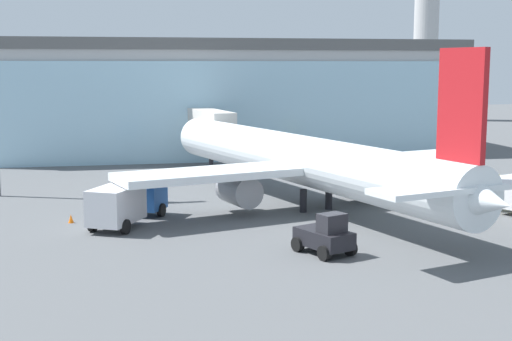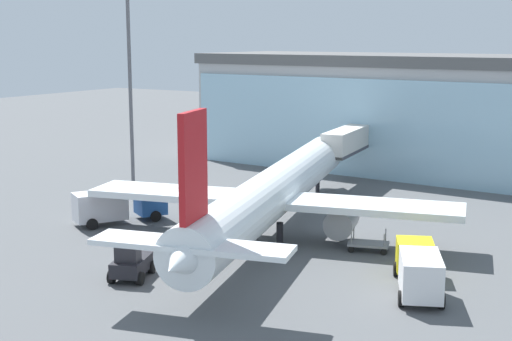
{
  "view_description": "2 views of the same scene",
  "coord_description": "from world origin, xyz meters",
  "px_view_note": "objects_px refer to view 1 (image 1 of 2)",
  "views": [
    {
      "loc": [
        -16.1,
        -43.24,
        10.08
      ],
      "look_at": [
        -3.86,
        7.2,
        2.35
      ],
      "focal_mm": 50.0,
      "sensor_mm": 36.0,
      "label": 1
    },
    {
      "loc": [
        24.66,
        -39.93,
        14.68
      ],
      "look_at": [
        -3.56,
        6.68,
        4.48
      ],
      "focal_mm": 50.0,
      "sensor_mm": 36.0,
      "label": 2
    }
  ],
  "objects_px": {
    "catering_truck": "(127,202)",
    "safety_cone_wingtip": "(71,219)",
    "airplane": "(301,160)",
    "safety_cone_nose": "(326,222)",
    "baggage_cart": "(399,194)",
    "jet_bridge": "(207,123)",
    "pushback_tug": "(325,236)"
  },
  "relations": [
    {
      "from": "jet_bridge",
      "to": "baggage_cart",
      "type": "distance_m",
      "value": 24.07
    },
    {
      "from": "airplane",
      "to": "safety_cone_wingtip",
      "type": "bearing_deg",
      "value": 82.86
    },
    {
      "from": "safety_cone_nose",
      "to": "baggage_cart",
      "type": "bearing_deg",
      "value": 39.45
    },
    {
      "from": "airplane",
      "to": "pushback_tug",
      "type": "xyz_separation_m",
      "value": [
        -2.64,
        -13.05,
        -2.32
      ]
    },
    {
      "from": "catering_truck",
      "to": "safety_cone_wingtip",
      "type": "xyz_separation_m",
      "value": [
        -3.48,
        1.36,
        -1.19
      ]
    },
    {
      "from": "baggage_cart",
      "to": "safety_cone_wingtip",
      "type": "bearing_deg",
      "value": -12.2
    },
    {
      "from": "safety_cone_nose",
      "to": "safety_cone_wingtip",
      "type": "relative_size",
      "value": 1.0
    },
    {
      "from": "safety_cone_nose",
      "to": "airplane",
      "type": "bearing_deg",
      "value": 86.61
    },
    {
      "from": "catering_truck",
      "to": "baggage_cart",
      "type": "distance_m",
      "value": 20.51
    },
    {
      "from": "safety_cone_wingtip",
      "to": "pushback_tug",
      "type": "bearing_deg",
      "value": -39.58
    },
    {
      "from": "jet_bridge",
      "to": "safety_cone_nose",
      "type": "bearing_deg",
      "value": 178.99
    },
    {
      "from": "airplane",
      "to": "catering_truck",
      "type": "bearing_deg",
      "value": 90.72
    },
    {
      "from": "airplane",
      "to": "catering_truck",
      "type": "height_order",
      "value": "airplane"
    },
    {
      "from": "jet_bridge",
      "to": "pushback_tug",
      "type": "bearing_deg",
      "value": 174.17
    },
    {
      "from": "pushback_tug",
      "to": "jet_bridge",
      "type": "bearing_deg",
      "value": -20.2
    },
    {
      "from": "catering_truck",
      "to": "safety_cone_wingtip",
      "type": "height_order",
      "value": "catering_truck"
    },
    {
      "from": "catering_truck",
      "to": "airplane",
      "type": "bearing_deg",
      "value": -44.66
    },
    {
      "from": "airplane",
      "to": "catering_truck",
      "type": "xyz_separation_m",
      "value": [
        -12.56,
        -3.34,
        -1.83
      ]
    },
    {
      "from": "airplane",
      "to": "baggage_cart",
      "type": "xyz_separation_m",
      "value": [
        7.66,
        -0.05,
        -2.79
      ]
    },
    {
      "from": "baggage_cart",
      "to": "safety_cone_nose",
      "type": "height_order",
      "value": "baggage_cart"
    },
    {
      "from": "safety_cone_nose",
      "to": "pushback_tug",
      "type": "bearing_deg",
      "value": -109.39
    },
    {
      "from": "catering_truck",
      "to": "safety_cone_wingtip",
      "type": "relative_size",
      "value": 13.47
    },
    {
      "from": "pushback_tug",
      "to": "safety_cone_nose",
      "type": "height_order",
      "value": "pushback_tug"
    },
    {
      "from": "jet_bridge",
      "to": "catering_truck",
      "type": "relative_size",
      "value": 1.62
    },
    {
      "from": "jet_bridge",
      "to": "airplane",
      "type": "relative_size",
      "value": 0.31
    },
    {
      "from": "catering_truck",
      "to": "pushback_tug",
      "type": "relative_size",
      "value": 2.04
    },
    {
      "from": "airplane",
      "to": "baggage_cart",
      "type": "distance_m",
      "value": 8.15
    },
    {
      "from": "catering_truck",
      "to": "baggage_cart",
      "type": "height_order",
      "value": "catering_truck"
    },
    {
      "from": "safety_cone_wingtip",
      "to": "safety_cone_nose",
      "type": "bearing_deg",
      "value": -16.71
    },
    {
      "from": "airplane",
      "to": "safety_cone_wingtip",
      "type": "relative_size",
      "value": 71.03
    },
    {
      "from": "baggage_cart",
      "to": "safety_cone_nose",
      "type": "distance_m",
      "value": 10.43
    },
    {
      "from": "airplane",
      "to": "safety_cone_wingtip",
      "type": "height_order",
      "value": "airplane"
    }
  ]
}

